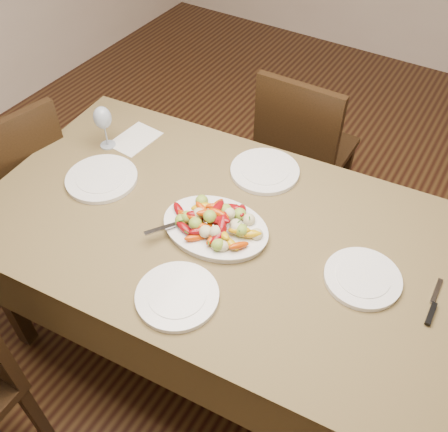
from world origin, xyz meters
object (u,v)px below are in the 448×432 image
plate_right (363,278)px  plate_left (102,179)px  chair_left (15,187)px  wine_glass (104,126)px  chair_far (307,149)px  dining_table (224,289)px  plate_near (177,296)px  serving_platter (215,229)px  plate_far (265,171)px

plate_right → plate_left: bearing=-175.9°
chair_left → wine_glass: 0.64m
chair_far → chair_left: 1.47m
dining_table → chair_far: bearing=93.9°
plate_right → wine_glass: size_ratio=1.24×
plate_right → dining_table: bearing=-175.5°
wine_glass → plate_near: bearing=-34.4°
chair_far → plate_left: chair_far is taller
plate_left → plate_near: (0.59, -0.30, 0.00)m
plate_left → serving_platter: bearing=0.6°
chair_left → plate_near: bearing=88.5°
chair_left → plate_right: bearing=105.2°
serving_platter → wine_glass: bearing=164.8°
chair_far → chair_left: bearing=43.0°
dining_table → plate_far: plate_far is taller
chair_far → plate_left: size_ratio=3.33×
plate_left → plate_far: same height
plate_far → plate_right: bearing=-30.0°
plate_left → dining_table: bearing=3.7°
dining_table → plate_right: bearing=4.5°
serving_platter → plate_near: (0.05, -0.31, -0.00)m
chair_left → plate_left: size_ratio=3.33×
plate_left → plate_near: 0.66m
plate_left → plate_near: bearing=-27.4°
chair_far → serving_platter: bearing=92.6°
plate_right → plate_near: (-0.48, -0.38, 0.00)m
dining_table → plate_near: size_ratio=6.82×
chair_left → serving_platter: bearing=103.6°
serving_platter → plate_near: serving_platter is taller
serving_platter → chair_far: bearing=92.7°
plate_far → plate_left: bearing=-144.3°
plate_far → wine_glass: bearing=-163.4°
dining_table → serving_platter: size_ratio=4.83×
chair_far → plate_near: 1.31m
plate_left → wine_glass: wine_glass is taller
dining_table → plate_left: bearing=-176.3°
serving_platter → plate_right: bearing=7.5°
wine_glass → chair_left: bearing=-153.7°
serving_platter → wine_glass: 0.69m
chair_left → plate_near: (1.17, -0.27, 0.29)m
wine_glass → plate_right: bearing=-5.3°
chair_left → serving_platter: size_ratio=2.49×
plate_far → plate_near: (0.05, -0.69, 0.00)m
dining_table → wine_glass: wine_glass is taller
plate_near → serving_platter: bearing=99.3°
dining_table → plate_near: bearing=-84.5°
chair_far → wine_glass: wine_glass is taller
serving_platter → wine_glass: size_ratio=1.86×
plate_far → serving_platter: bearing=-89.8°
chair_left → chair_far: bearing=144.4°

